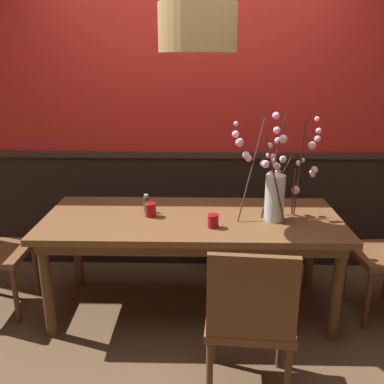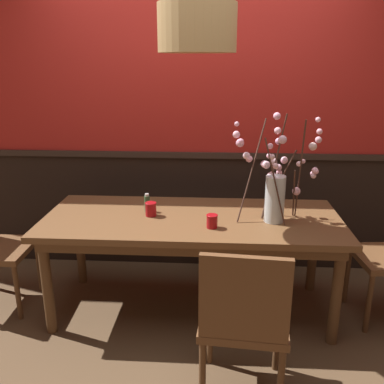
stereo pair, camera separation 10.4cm
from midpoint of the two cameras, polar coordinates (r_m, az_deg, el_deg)
ground_plane at (r=3.23m, az=0.96°, el=-15.69°), size 24.00×24.00×0.00m
back_wall at (r=3.49m, az=1.68°, el=12.01°), size 6.02×0.14×2.88m
dining_table at (r=2.92m, az=1.02°, el=-4.90°), size 2.06×0.85×0.73m
chair_near_side_right at (r=2.24m, az=8.52°, el=-16.65°), size 0.49×0.47×0.92m
chair_far_side_right at (r=3.76m, az=6.90°, el=-1.67°), size 0.46×0.43×0.97m
vase_with_blossoms at (r=2.82m, az=12.41°, el=0.71°), size 0.56×0.39×0.72m
candle_holder_nearer_center at (r=2.90m, az=-4.67°, el=-2.38°), size 0.08×0.08×0.10m
candle_holder_nearer_edge at (r=2.69m, az=3.88°, el=-4.03°), size 0.08×0.08×0.09m
condiment_bottle at (r=2.99m, az=-5.21°, el=-1.52°), size 0.04×0.04×0.13m
pendant_lamp at (r=2.64m, az=1.92°, el=21.61°), size 0.47×0.47×1.06m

